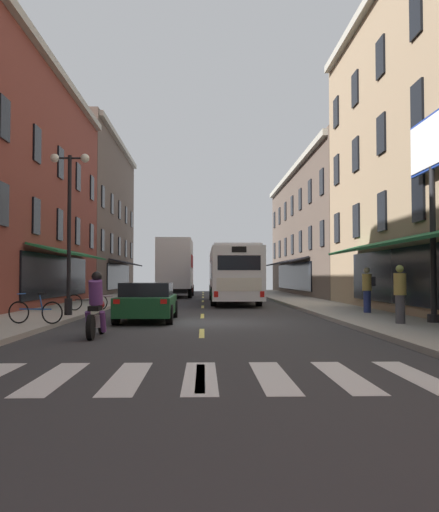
{
  "coord_description": "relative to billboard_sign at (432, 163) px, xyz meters",
  "views": [
    {
      "loc": [
        0.05,
        -18.41,
        1.52
      ],
      "look_at": [
        0.85,
        9.54,
        2.58
      ],
      "focal_mm": 38.6,
      "sensor_mm": 36.0,
      "label": 1
    }
  ],
  "objects": [
    {
      "name": "sidewalk_right",
      "position": [
        -1.15,
        1.86,
        -4.96
      ],
      "size": [
        3.0,
        80.0,
        0.14
      ],
      "primitive_type": "cube",
      "color": "#A39E93",
      "rests_on": "ground"
    },
    {
      "name": "transit_bus",
      "position": [
        -5.31,
        15.34,
        -3.36
      ],
      "size": [
        2.66,
        11.67,
        3.18
      ],
      "color": "white",
      "rests_on": "ground"
    },
    {
      "name": "pedestrian_mid",
      "position": [
        -1.17,
        -0.36,
        -4.0
      ],
      "size": [
        0.36,
        0.36,
        1.74
      ],
      "rotation": [
        0.0,
        0.0,
        1.32
      ],
      "color": "#4C4C51",
      "rests_on": "sidewalk_right"
    },
    {
      "name": "bicycle_mid",
      "position": [
        -11.8,
        6.26,
        -4.53
      ],
      "size": [
        1.71,
        0.48,
        0.91
      ],
      "color": "black",
      "rests_on": "sidewalk_left"
    },
    {
      "name": "street_lamp_twin",
      "position": [
        -11.91,
        3.58,
        -1.65
      ],
      "size": [
        1.42,
        0.32,
        5.89
      ],
      "color": "black",
      "rests_on": "sidewalk_left"
    },
    {
      "name": "billboard_sign",
      "position": [
        0.0,
        0.0,
        0.0
      ],
      "size": [
        0.4,
        3.15,
        6.37
      ],
      "color": "black",
      "rests_on": "sidewalk_right"
    },
    {
      "name": "box_truck",
      "position": [
        -9.06,
        24.39,
        -2.88
      ],
      "size": [
        2.54,
        7.96,
        4.22
      ],
      "color": "#B21E19",
      "rests_on": "ground"
    },
    {
      "name": "motorcycle_rider",
      "position": [
        -9.71,
        -2.55,
        -4.32
      ],
      "size": [
        0.62,
        2.07,
        1.66
      ],
      "color": "black",
      "rests_on": "ground"
    },
    {
      "name": "crosswalk_near",
      "position": [
        -7.05,
        -8.14,
        -5.03
      ],
      "size": [
        7.1,
        2.8,
        0.01
      ],
      "color": "silver",
      "rests_on": "ground"
    },
    {
      "name": "sedan_mid",
      "position": [
        -8.94,
        2.46,
        -4.35
      ],
      "size": [
        1.92,
        4.4,
        1.32
      ],
      "color": "#144723",
      "rests_on": "ground"
    },
    {
      "name": "lane_centre_dashes",
      "position": [
        -7.05,
        1.61,
        -5.03
      ],
      "size": [
        0.14,
        73.9,
        0.01
      ],
      "color": "#DBCC4C",
      "rests_on": "ground"
    },
    {
      "name": "sedan_near",
      "position": [
        -9.11,
        35.39,
        -4.31
      ],
      "size": [
        1.89,
        4.3,
        1.4
      ],
      "color": "silver",
      "rests_on": "ground"
    },
    {
      "name": "pedestrian_near",
      "position": [
        -0.66,
        4.57,
        -3.96
      ],
      "size": [
        0.52,
        0.39,
        1.75
      ],
      "rotation": [
        0.0,
        0.0,
        1.31
      ],
      "color": "navy",
      "rests_on": "sidewalk_right"
    },
    {
      "name": "ground_plane",
      "position": [
        -7.05,
        1.86,
        -5.08
      ],
      "size": [
        34.8,
        80.0,
        0.1
      ],
      "primitive_type": "cube",
      "color": "#333335"
    },
    {
      "name": "sidewalk_left",
      "position": [
        -12.95,
        1.86,
        -4.96
      ],
      "size": [
        3.0,
        80.0,
        0.14
      ],
      "primitive_type": "cube",
      "color": "#A39E93",
      "rests_on": "ground"
    },
    {
      "name": "bicycle_near",
      "position": [
        -11.96,
        -0.15,
        -4.53
      ],
      "size": [
        1.69,
        0.49,
        0.91
      ],
      "color": "black",
      "rests_on": "sidewalk_left"
    }
  ]
}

